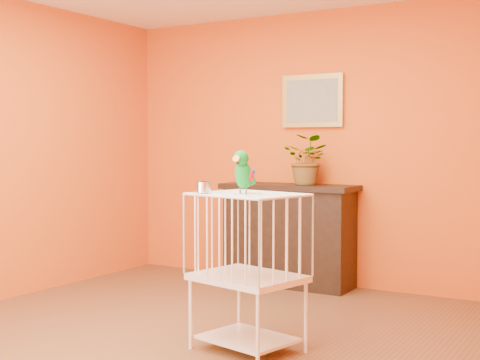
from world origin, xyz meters
The scene contains 8 objects.
ground centered at (0.00, 0.00, 0.00)m, with size 4.50×4.50×0.00m, color brown.
room_shell centered at (0.00, 0.00, 1.58)m, with size 4.50×4.50×4.50m.
console_cabinet centered at (-0.15, 2.02, 0.48)m, with size 1.29×0.46×0.96m.
potted_plant centered at (0.05, 2.01, 1.14)m, with size 0.42×0.46×0.36m, color #26722D.
framed_picture centered at (0.00, 2.22, 1.75)m, with size 0.62×0.04×0.50m.
birdcage centered at (0.52, 0.07, 0.53)m, with size 0.76×0.65×1.02m.
feed_cup centered at (0.25, -0.03, 1.06)m, with size 0.10×0.10×0.07m, color silver.
parrot centered at (0.50, 0.04, 1.16)m, with size 0.14×0.25×0.28m.
Camera 1 is at (2.62, -3.62, 1.33)m, focal length 50.00 mm.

